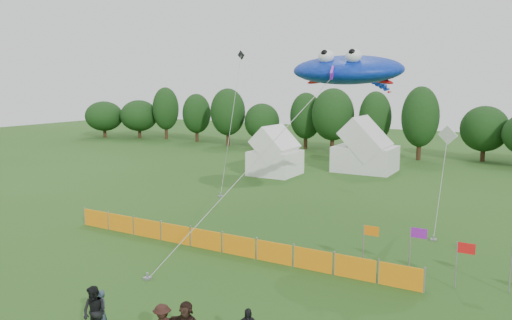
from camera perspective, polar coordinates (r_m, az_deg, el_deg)
The scene contains 10 objects.
treeline at distance 58.33m, azimuth 20.94°, elevation 4.00°, with size 104.57×8.78×8.36m.
tent_left at distance 46.40m, azimuth 2.21°, elevation 0.57°, with size 4.16×4.16×3.67m.
tent_right at distance 49.27m, azimuth 12.40°, elevation 1.06°, with size 5.68×4.54×4.01m.
barrier_fence at distance 25.66m, azimuth -3.94°, elevation -9.40°, with size 19.90×0.06×1.00m.
flag_row at distance 22.82m, azimuth 22.28°, elevation -9.95°, with size 8.73×0.69×2.29m.
spectator_a at distance 18.58m, azimuth -17.29°, elevation -16.27°, with size 0.56×0.37×1.53m, color #2A3A47.
spectator_b at distance 18.27m, azimuth -17.97°, elevation -16.27°, with size 0.88×0.68×1.81m, color black.
stingray_kite at distance 27.97m, azimuth 10.81°, elevation 10.04°, with size 8.69×18.37×10.28m.
small_kite_white at distance 30.98m, azimuth 20.71°, elevation -0.11°, with size 1.21×4.05×6.05m.
small_kite_dark at distance 39.91m, azimuth -2.71°, elevation 5.23°, with size 1.99×5.70×11.18m.
Camera 1 is at (10.65, -12.53, 8.53)m, focal length 35.00 mm.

